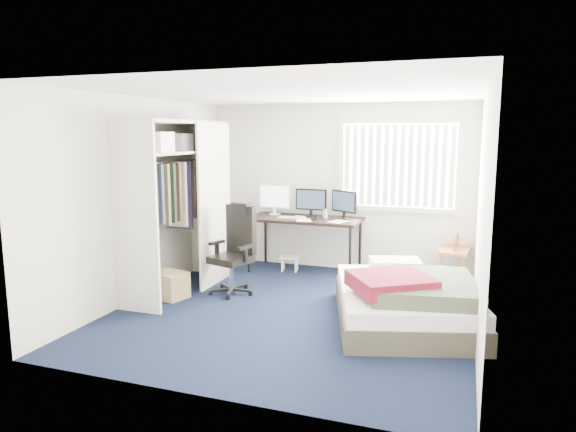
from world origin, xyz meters
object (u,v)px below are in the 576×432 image
(bed, at_px, (405,299))
(desk, at_px, (305,216))
(office_chair, at_px, (235,259))
(nightstand, at_px, (456,252))

(bed, bearing_deg, desk, 134.53)
(office_chair, distance_m, nightstand, 3.04)
(office_chair, height_order, nightstand, office_chair)
(office_chair, relative_size, nightstand, 1.53)
(desk, distance_m, nightstand, 2.19)
(desk, distance_m, office_chair, 1.46)
(nightstand, height_order, bed, nightstand)
(desk, relative_size, office_chair, 1.44)
(office_chair, bearing_deg, nightstand, 27.02)
(office_chair, xyz_separation_m, nightstand, (2.71, 1.38, -0.01))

